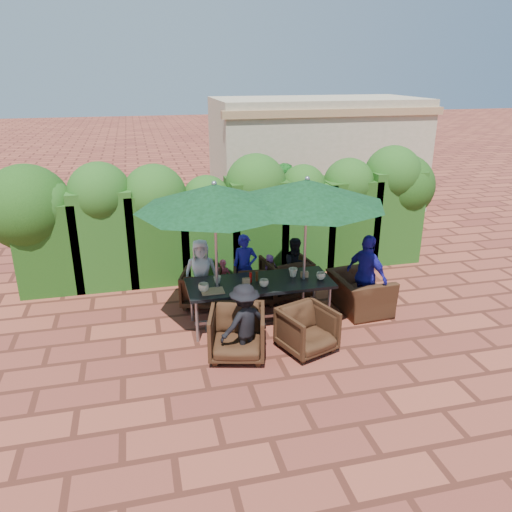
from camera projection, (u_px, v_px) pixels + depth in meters
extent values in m
plane|color=brown|center=(259.00, 322.00, 8.39)|extent=(80.00, 80.00, 0.00)
cube|color=black|center=(260.00, 283.00, 8.11)|extent=(2.37, 0.90, 0.05)
cube|color=gray|center=(260.00, 316.00, 8.32)|extent=(2.17, 0.05, 0.05)
cylinder|color=gray|center=(197.00, 321.00, 7.68)|extent=(0.05, 0.05, 0.70)
cylinder|color=gray|center=(192.00, 302.00, 8.32)|extent=(0.05, 0.05, 0.70)
cylinder|color=gray|center=(329.00, 306.00, 8.16)|extent=(0.05, 0.05, 0.70)
cylinder|color=gray|center=(314.00, 289.00, 8.80)|extent=(0.05, 0.05, 0.70)
cylinder|color=gray|center=(218.00, 328.00, 8.16)|extent=(0.44, 0.44, 0.03)
cylinder|color=gray|center=(216.00, 261.00, 7.74)|extent=(0.04, 0.04, 2.40)
cone|color=black|center=(215.00, 197.00, 7.38)|extent=(2.40, 2.40, 0.38)
sphere|color=gray|center=(214.00, 183.00, 7.31)|extent=(0.08, 0.08, 0.08)
cylinder|color=gray|center=(302.00, 319.00, 8.47)|extent=(0.44, 0.44, 0.03)
cylinder|color=gray|center=(305.00, 253.00, 8.05)|extent=(0.04, 0.04, 2.40)
cone|color=black|center=(307.00, 192.00, 7.69)|extent=(2.51, 2.51, 0.38)
sphere|color=gray|center=(307.00, 179.00, 7.62)|extent=(0.08, 0.08, 0.08)
imported|color=black|center=(202.00, 286.00, 8.91)|extent=(0.84, 0.82, 0.70)
imported|color=black|center=(254.00, 281.00, 9.07)|extent=(0.87, 0.83, 0.77)
imported|color=black|center=(286.00, 275.00, 9.26)|extent=(0.89, 0.84, 0.82)
imported|color=black|center=(237.00, 331.00, 7.28)|extent=(0.96, 0.92, 0.82)
imported|color=black|center=(307.00, 328.00, 7.44)|extent=(0.91, 0.88, 0.75)
imported|color=black|center=(360.00, 287.00, 8.64)|extent=(0.72, 1.06, 0.89)
imported|color=silver|center=(201.00, 272.00, 8.84)|extent=(0.64, 0.43, 1.22)
imported|color=#1F1B96|center=(245.00, 268.00, 9.03)|extent=(0.49, 0.42, 1.23)
imported|color=black|center=(296.00, 268.00, 9.16)|extent=(0.61, 0.45, 1.14)
imported|color=black|center=(245.00, 323.00, 7.13)|extent=(0.83, 0.59, 1.18)
imported|color=#1F1B96|center=(367.00, 275.00, 8.45)|extent=(0.73, 0.93, 1.43)
imported|color=#E85165|center=(223.00, 280.00, 9.11)|extent=(0.34, 0.32, 0.77)
imported|color=#8C4392|center=(270.00, 276.00, 9.20)|extent=(0.36, 0.33, 0.83)
imported|color=#248627|center=(284.00, 201.00, 12.24)|extent=(1.81, 1.54, 1.89)
imported|color=#E85165|center=(305.00, 202.00, 12.51)|extent=(0.91, 0.65, 1.73)
imported|color=gray|center=(348.00, 202.00, 12.65)|extent=(1.14, 0.87, 1.62)
imported|color=beige|center=(204.00, 288.00, 7.73)|extent=(0.17, 0.17, 0.13)
imported|color=beige|center=(217.00, 280.00, 8.05)|extent=(0.12, 0.12, 0.12)
imported|color=beige|center=(264.00, 283.00, 7.91)|extent=(0.15, 0.15, 0.12)
imported|color=beige|center=(293.00, 272.00, 8.29)|extent=(0.15, 0.15, 0.14)
imported|color=beige|center=(321.00, 276.00, 8.18)|extent=(0.15, 0.15, 0.12)
cylinder|color=#B20C0A|center=(251.00, 277.00, 8.07)|extent=(0.04, 0.04, 0.17)
cylinder|color=#4C230C|center=(257.00, 276.00, 8.11)|extent=(0.04, 0.04, 0.17)
cube|color=tan|center=(213.00, 291.00, 7.75)|extent=(0.35, 0.25, 0.02)
cube|color=tan|center=(246.00, 281.00, 8.01)|extent=(0.12, 0.06, 0.10)
cube|color=tan|center=(304.00, 274.00, 8.26)|extent=(0.12, 0.06, 0.10)
cube|color=#17380F|center=(50.00, 246.00, 9.40)|extent=(1.15, 0.95, 1.73)
sphere|color=#17380F|center=(44.00, 207.00, 9.13)|extent=(1.10, 1.10, 1.10)
cube|color=#17380F|center=(105.00, 237.00, 9.59)|extent=(1.15, 0.95, 1.91)
sphere|color=#17380F|center=(100.00, 194.00, 9.29)|extent=(1.18, 1.18, 1.18)
cube|color=#17380F|center=(158.00, 236.00, 9.83)|extent=(1.15, 0.95, 1.81)
sphere|color=#17380F|center=(155.00, 196.00, 9.55)|extent=(1.23, 1.23, 1.23)
cube|color=#17380F|center=(208.00, 235.00, 10.08)|extent=(1.15, 0.95, 1.68)
sphere|color=#17380F|center=(207.00, 200.00, 9.82)|extent=(0.96, 0.96, 0.96)
cube|color=#17380F|center=(256.00, 226.00, 10.25)|extent=(1.15, 0.95, 1.94)
sphere|color=#17380F|center=(256.00, 184.00, 9.95)|extent=(1.21, 1.21, 1.21)
cube|color=#17380F|center=(302.00, 225.00, 10.49)|extent=(1.15, 0.95, 1.83)
sphere|color=#17380F|center=(303.00, 187.00, 10.21)|extent=(0.92, 0.92, 0.92)
cube|color=#17380F|center=(346.00, 221.00, 10.71)|extent=(1.15, 0.95, 1.85)
sphere|color=#17380F|center=(349.00, 183.00, 10.42)|extent=(1.06, 1.06, 1.06)
cube|color=#17380F|center=(389.00, 215.00, 10.91)|extent=(1.15, 0.95, 2.00)
sphere|color=#17380F|center=(393.00, 174.00, 10.59)|extent=(1.20, 1.20, 1.20)
sphere|color=#17380F|center=(28.00, 208.00, 9.17)|extent=(1.60, 1.60, 1.60)
sphere|color=#17380F|center=(402.00, 186.00, 10.85)|extent=(1.40, 1.40, 1.40)
cube|color=#C2AF90|center=(316.00, 154.00, 14.97)|extent=(6.00, 3.00, 3.20)
cube|color=tan|center=(337.00, 113.00, 13.19)|extent=(6.20, 0.25, 0.20)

